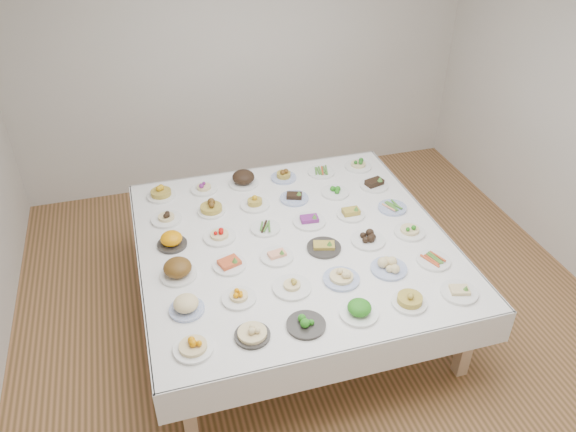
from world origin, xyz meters
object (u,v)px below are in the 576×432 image
object	(u,v)px
dish_0	(193,342)
dish_35	(358,162)
display_table	(293,246)
dish_18	(171,238)

from	to	relation	value
dish_0	dish_35	size ratio (longest dim) A/B	0.98
display_table	dish_18	xyz separation A→B (m)	(-0.94, 0.19, 0.13)
display_table	dish_18	size ratio (longest dim) A/B	9.39
display_table	dish_35	size ratio (longest dim) A/B	9.56
dish_0	dish_18	distance (m)	1.13
dish_0	dish_35	world-z (taller)	dish_0
display_table	dish_0	xyz separation A→B (m)	(-0.94, -0.93, 0.13)
display_table	dish_18	bearing A→B (deg)	168.37
dish_18	dish_35	xyz separation A→B (m)	(1.88, 0.75, -0.01)
dish_0	display_table	bearing A→B (deg)	44.88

